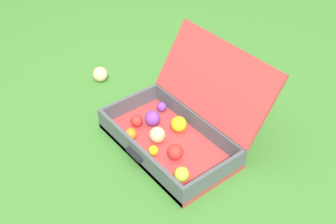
{
  "coord_description": "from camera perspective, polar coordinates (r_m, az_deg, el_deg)",
  "views": [
    {
      "loc": [
        1.25,
        -1.02,
        1.43
      ],
      "look_at": [
        0.07,
        -0.08,
        0.22
      ],
      "focal_mm": 44.84,
      "sensor_mm": 36.0,
      "label": 1
    }
  ],
  "objects": [
    {
      "name": "stray_ball_on_grass",
      "position": [
        2.54,
        -9.19,
        5.08
      ],
      "size": [
        0.09,
        0.09,
        0.09
      ],
      "primitive_type": "sphere",
      "color": "#D1B784",
      "rests_on": "ground"
    },
    {
      "name": "ground_plane",
      "position": [
        2.16,
        0.53,
        -2.83
      ],
      "size": [
        16.0,
        16.0,
        0.0
      ],
      "primitive_type": "plane",
      "color": "#3D7A2D"
    },
    {
      "name": "open_suitcase",
      "position": [
        2.05,
        1.53,
        -1.63
      ],
      "size": [
        0.68,
        0.61,
        0.44
      ],
      "color": "#B23838",
      "rests_on": "ground"
    }
  ]
}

